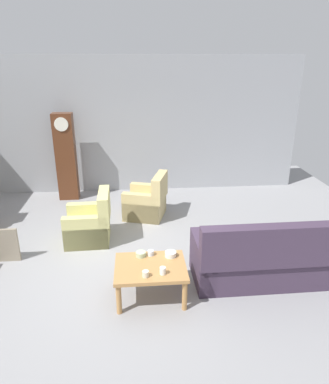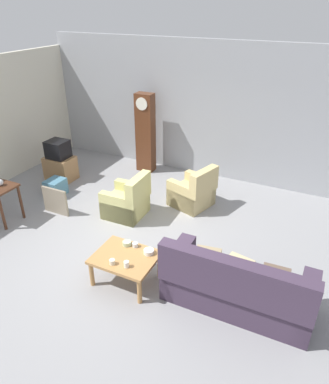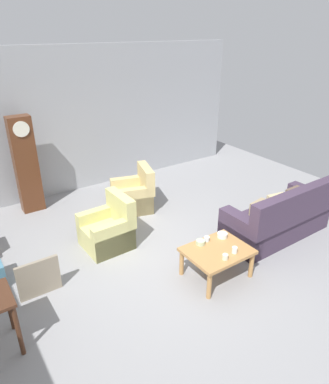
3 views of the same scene
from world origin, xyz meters
name	(u,v)px [view 1 (image 1 of 3)]	position (x,y,z in m)	size (l,w,h in m)	color
ground_plane	(125,267)	(0.00, 0.00, 0.00)	(10.40, 10.40, 0.00)	gray
garage_door_wall	(125,126)	(0.00, 3.60, 1.60)	(8.40, 0.16, 3.20)	#9EA0A5
couch_floral	(266,259)	(2.08, -0.53, 0.36)	(2.11, 0.90, 1.04)	#423347
armchair_olive_near	(90,225)	(-0.62, 0.94, 0.31)	(0.81, 0.78, 0.92)	#CCC67A
armchair_olive_far	(147,202)	(0.44, 1.90, 0.31)	(0.97, 0.95, 0.92)	#CEB87A
coffee_table_wood	(151,270)	(0.38, -0.75, 0.41)	(0.96, 0.76, 0.48)	#B27F47
grandfather_clock	(66,157)	(-1.35, 3.07, 1.00)	(0.44, 0.30, 1.99)	#562D19
cup_white_porcelain	(163,271)	(0.53, -0.96, 0.53)	(0.08, 0.08, 0.10)	white
cup_blue_rimmed	(151,253)	(0.40, -0.48, 0.52)	(0.09, 0.09, 0.07)	silver
cup_cream_tall	(146,274)	(0.30, -0.99, 0.52)	(0.09, 0.09, 0.08)	beige
bowl_white_stacked	(171,254)	(0.67, -0.53, 0.51)	(0.16, 0.16, 0.07)	white
bowl_shallow_green	(141,254)	(0.25, -0.50, 0.51)	(0.14, 0.14, 0.07)	#B2C69E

